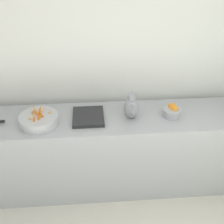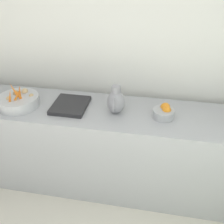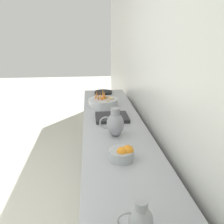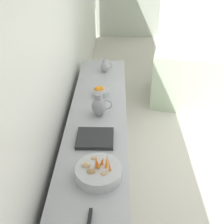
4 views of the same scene
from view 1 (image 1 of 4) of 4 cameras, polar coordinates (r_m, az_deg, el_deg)
name	(u,v)px [view 1 (image 1 of 4)]	position (r m, az deg, el deg)	size (l,w,h in m)	color
tile_wall_left	(163,38)	(3.12, 9.62, 13.56)	(0.10, 9.04, 3.00)	silver
prep_counter	(116,151)	(3.20, 0.74, -7.40)	(0.61, 3.18, 0.86)	#9EA0A5
vegetable_colander	(39,119)	(2.90, -13.67, -1.37)	(0.36, 0.36, 0.23)	#ADAFB5
orange_bowl	(172,111)	(3.00, 11.37, 0.16)	(0.18, 0.18, 0.11)	#9EA0A5
metal_pitcher_tall	(131,107)	(2.88, 3.71, 0.89)	(0.21, 0.15, 0.25)	gray
counter_sink_basin	(88,117)	(2.92, -4.51, -0.89)	(0.34, 0.30, 0.04)	#232326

